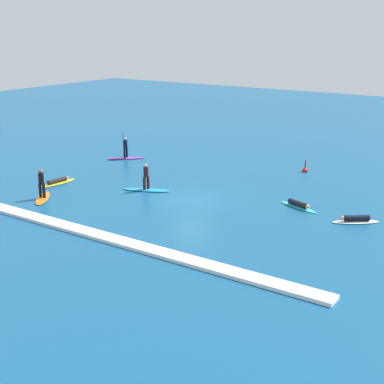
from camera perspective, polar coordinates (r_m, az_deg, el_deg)
The scene contains 9 objects.
ground_plane at distance 35.11m, azimuth 0.00°, elevation -0.78°, with size 120.00×120.00×0.00m, color navy.
surfer_on_teal_board at distance 34.16m, azimuth 10.93°, elevation -1.34°, with size 2.83×1.52×0.41m.
surfer_on_white_board at distance 32.36m, azimuth 16.54°, elevation -2.77°, with size 2.55×2.16×0.44m.
surfer_on_orange_board at distance 36.38m, azimuth -15.21°, elevation 0.04°, with size 2.36×2.71×1.96m.
surfer_on_purple_board at distance 46.04m, azimuth -6.86°, elevation 3.94°, with size 2.69×2.59×2.15m.
surfer_on_blue_board at distance 37.01m, azimuth -4.74°, elevation 0.72°, with size 3.30×1.99×1.84m.
surfer_on_yellow_board at distance 39.76m, azimuth -13.69°, elevation 1.05°, with size 1.01×2.95×0.38m.
marker_buoy at distance 42.53m, azimuth 11.59°, elevation 2.24°, with size 0.41×0.41×1.04m.
wave_crest at distance 29.11m, azimuth -9.00°, elevation -4.62°, with size 24.82×0.90×0.18m, color white.
Camera 1 is at (18.74, -27.70, 10.67)m, focal length 51.64 mm.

